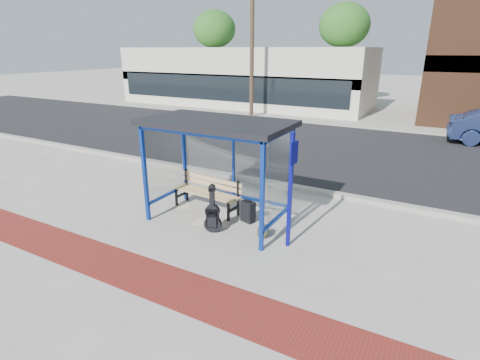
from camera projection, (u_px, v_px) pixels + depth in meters
The scene contains 19 objects.
ground at pixel (218, 221), 8.94m from camera, with size 120.00×120.00×0.00m, color #B2ADA0.
brick_paver_strip at pixel (142, 275), 6.79m from camera, with size 60.00×1.00×0.01m, color maroon.
curb_near at pixel (269, 183), 11.32m from camera, with size 60.00×0.25×0.12m, color gray.
street_asphalt at pixel (320, 148), 15.55m from camera, with size 60.00×10.00×0.00m, color black.
curb_far at pixel (350, 126), 19.75m from camera, with size 60.00×0.25×0.12m, color gray.
far_sidewalk at pixel (357, 121), 21.34m from camera, with size 60.00×4.00×0.01m, color #B2ADA0.
bus_shelter at pixel (218, 135), 8.31m from camera, with size 3.30×1.80×2.42m.
storefront_white at pixel (244, 77), 27.25m from camera, with size 18.00×6.04×4.00m.
tree_left at pixel (214, 30), 31.70m from camera, with size 3.60×3.60×7.03m.
tree_mid at pixel (344, 26), 26.70m from camera, with size 3.60×3.60×7.03m.
utility_pole_west at pixel (252, 45), 21.39m from camera, with size 1.60×0.24×8.00m.
bench at pixel (208, 191), 9.43m from camera, with size 1.93×0.64×0.89m.
guitar_bag at pixel (213, 216), 8.28m from camera, with size 0.40×0.22×1.06m.
suitcase at pixel (248, 212), 8.81m from camera, with size 0.37×0.29×0.56m.
backpack at pixel (263, 231), 8.08m from camera, with size 0.30×0.28×0.33m.
sign_post at pixel (291, 185), 7.37m from camera, with size 0.11×0.30×2.41m.
newspaper_a at pixel (183, 205), 9.82m from camera, with size 0.42×0.33×0.01m, color white.
newspaper_b at pixel (200, 222), 8.88m from camera, with size 0.39×0.31×0.01m, color white.
newspaper_c at pixel (223, 224), 8.75m from camera, with size 0.36×0.29×0.01m, color white.
Camera 1 is at (4.37, -6.86, 3.88)m, focal length 28.00 mm.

